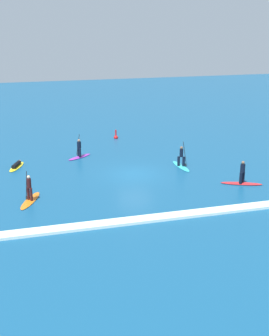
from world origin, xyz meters
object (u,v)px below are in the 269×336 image
at_px(surfer_on_yellow_board, 17,165).
at_px(surfer_on_purple_board, 79,152).
at_px(marker_buoy, 116,137).
at_px(surfer_on_teal_board, 181,162).
at_px(surfer_on_orange_board, 30,195).
at_px(surfer_on_red_board, 242,178).

xyz_separation_m(surfer_on_yellow_board, surfer_on_purple_board, (5.47, 1.42, 0.33)).
height_order(surfer_on_purple_board, marker_buoy, surfer_on_purple_board).
xyz_separation_m(surfer_on_teal_board, surfer_on_purple_board, (-7.71, 4.97, 0.04)).
xyz_separation_m(surfer_on_orange_board, marker_buoy, (9.50, 15.02, -0.27)).
relative_size(surfer_on_red_board, marker_buoy, 2.98).
bearing_deg(surfer_on_red_board, marker_buoy, 133.61).
xyz_separation_m(surfer_on_orange_board, surfer_on_teal_board, (12.53, 4.35, -0.00)).
bearing_deg(surfer_on_yellow_board, surfer_on_orange_board, -153.40).
bearing_deg(marker_buoy, surfer_on_teal_board, -74.15).
distance_m(surfer_on_yellow_board, surfer_on_purple_board, 5.66).
height_order(surfer_on_yellow_board, surfer_on_teal_board, surfer_on_teal_board).
relative_size(surfer_on_orange_board, surfer_on_red_board, 1.06).
bearing_deg(surfer_on_orange_board, surfer_on_purple_board, -4.30).
relative_size(surfer_on_orange_board, marker_buoy, 3.15).
height_order(surfer_on_red_board, marker_buoy, surfer_on_red_board).
relative_size(surfer_on_teal_board, marker_buoy, 3.01).
bearing_deg(surfer_on_purple_board, surfer_on_yellow_board, 157.98).
xyz_separation_m(surfer_on_red_board, marker_buoy, (-5.84, 15.84, -0.29)).
relative_size(surfer_on_teal_board, surfer_on_purple_board, 1.24).
bearing_deg(surfer_on_yellow_board, surfer_on_teal_board, -83.14).
distance_m(surfer_on_yellow_board, surfer_on_orange_board, 7.93).
distance_m(surfer_on_yellow_board, marker_buoy, 12.40).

